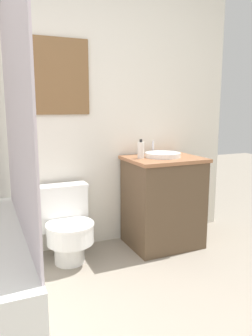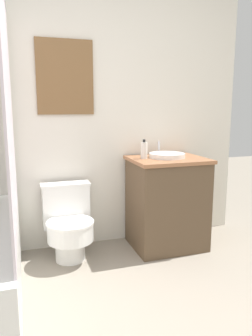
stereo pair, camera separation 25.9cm
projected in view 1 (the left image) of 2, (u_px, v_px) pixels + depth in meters
name	position (u px, v px, depth m)	size (l,w,h in m)	color
wall_back	(67.00, 107.00, 2.79)	(3.22, 0.07, 2.50)	silver
toilet	(67.00, 226.00, 2.68)	(0.41, 0.49, 0.62)	white
vanity	(163.00, 201.00, 2.98)	(0.65, 0.54, 0.82)	brown
sink	(163.00, 155.00, 2.92)	(0.32, 0.35, 0.13)	white
soap_bottle	(141.00, 150.00, 2.84)	(0.06, 0.06, 0.17)	silver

